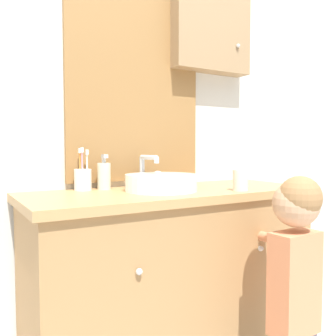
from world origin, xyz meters
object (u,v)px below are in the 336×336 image
toothbrush_holder (83,179)px  child_figure (295,272)px  soap_dispenser (104,176)px  sink_basin (161,182)px  drinking_cup (240,180)px

toothbrush_holder → child_figure: toothbrush_holder is taller
toothbrush_holder → soap_dispenser: 0.09m
sink_basin → child_figure: sink_basin is taller
soap_dispenser → child_figure: (0.50, -0.63, -0.33)m
soap_dispenser → child_figure: soap_dispenser is taller
sink_basin → drinking_cup: (0.30, -0.17, 0.01)m
sink_basin → soap_dispenser: soap_dispenser is taller
toothbrush_holder → child_figure: bearing=-47.7°
sink_basin → drinking_cup: 0.34m
sink_basin → soap_dispenser: 0.26m
toothbrush_holder → soap_dispenser: toothbrush_holder is taller
sink_basin → soap_dispenser: size_ratio=2.35×
soap_dispenser → child_figure: bearing=-51.8°
child_figure → drinking_cup: size_ratio=10.56×
toothbrush_holder → soap_dispenser: bearing=-9.2°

